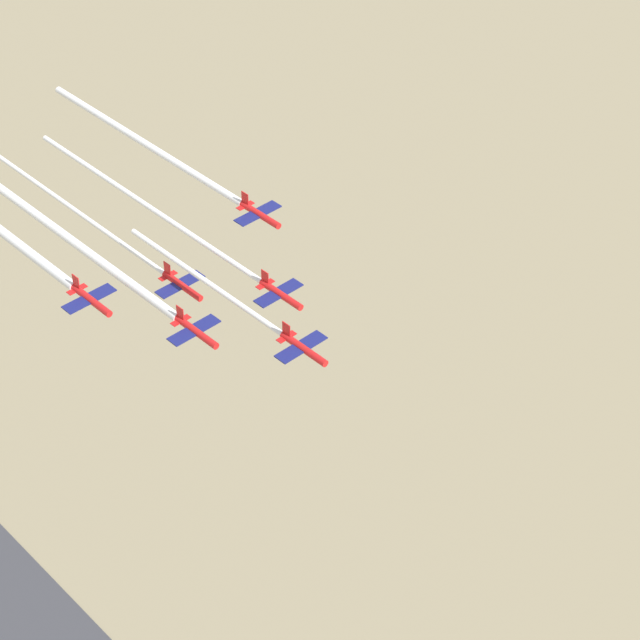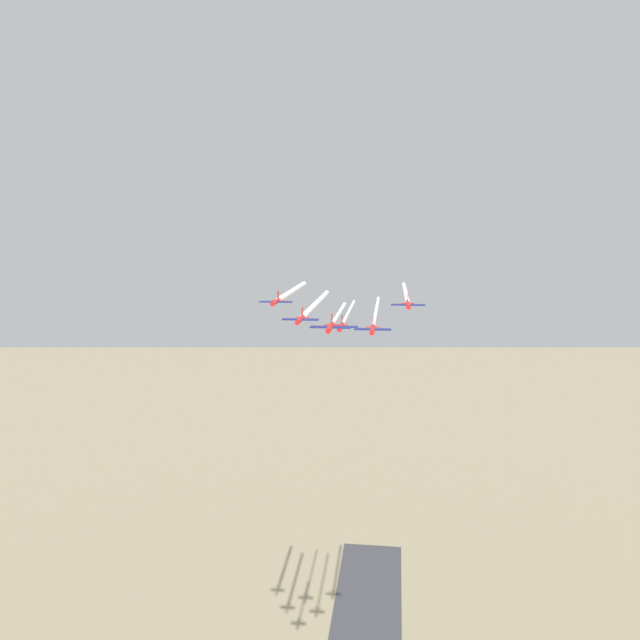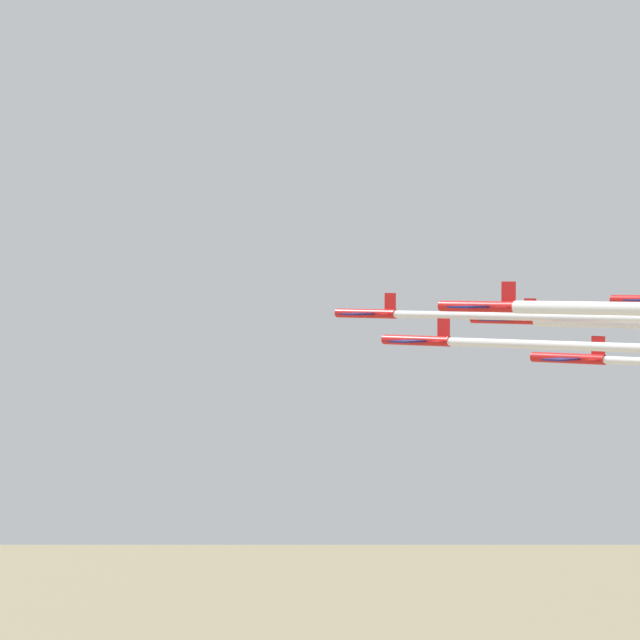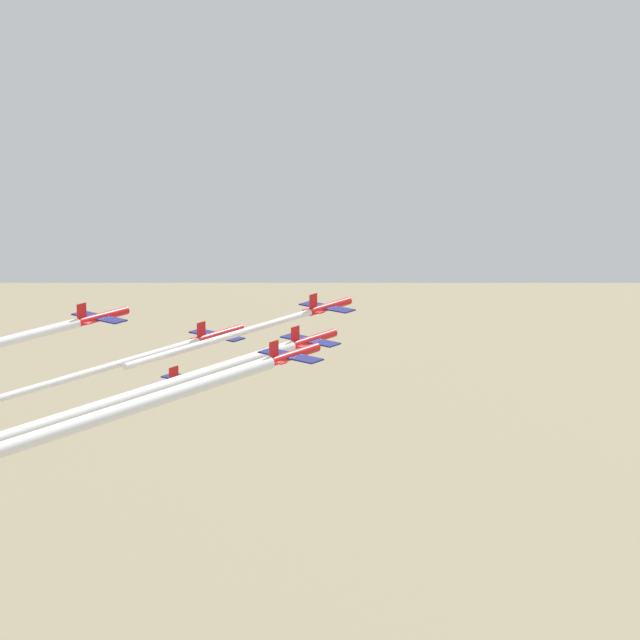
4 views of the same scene
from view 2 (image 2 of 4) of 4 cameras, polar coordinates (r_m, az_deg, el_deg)
The scene contains 12 objects.
jet_0 at distance 114.50m, azimuth 0.95°, elevation -0.65°, with size 6.98×7.06×2.71m.
jet_1 at distance 126.83m, azimuth 4.83°, elevation -0.85°, with size 6.98×7.06×2.71m.
jet_2 at distance 127.82m, azimuth -1.81°, elevation 0.06°, with size 6.98×7.06×2.71m.
jet_3 at distance 138.81m, azimuth 8.06°, elevation 1.39°, with size 6.98×7.06×2.71m.
jet_4 at distance 139.89m, azimuth 1.94°, elevation -0.61°, with size 6.98×7.06×2.71m.
jet_5 at distance 141.07m, azimuth -4.06°, elevation 1.68°, with size 6.98×7.06×2.71m.
smoke_trail_0 at distance 133.95m, azimuth 1.76°, elevation 0.66°, with size 22.29×24.09×0.77m.
smoke_trail_1 at distance 157.04m, azimuth 5.16°, elevation 0.93°, with size 36.97×40.00×0.81m.
smoke_trail_2 at distance 156.06m, azimuth -0.30°, elevation 1.57°, with size 34.88×37.67×1.30m.
smoke_trail_3 at distance 165.99m, azimuth 7.81°, elevation 2.53°, with size 32.90×35.54×1.13m.
smoke_trail_4 at distance 166.05m, azimuth 2.66°, elevation 0.81°, with size 31.43×34.00×0.72m.
smoke_trail_5 at distance 165.56m, azimuth -2.49°, elevation 2.68°, with size 29.88×32.24×1.39m.
Camera 2 is at (-105.27, -60.29, 190.47)m, focal length 35.00 mm.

